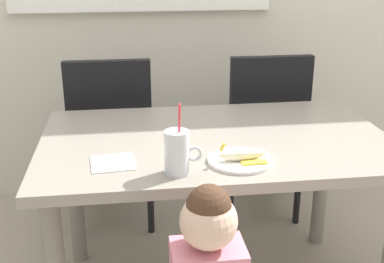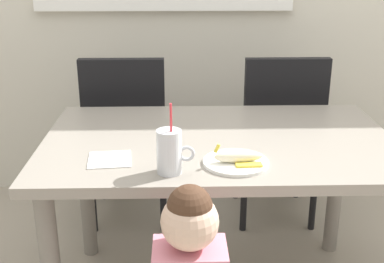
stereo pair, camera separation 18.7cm
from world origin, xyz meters
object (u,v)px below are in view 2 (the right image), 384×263
(peeled_banana, at_px, (239,157))
(paper_napkin, at_px, (110,159))
(dining_table, at_px, (218,162))
(dining_chair_right, at_px, (279,131))
(snack_plate, at_px, (236,162))
(milk_cup, at_px, (170,154))
(dining_chair_left, at_px, (127,131))

(peeled_banana, xyz_separation_m, paper_napkin, (-0.45, 0.06, -0.03))
(dining_table, relative_size, dining_chair_right, 1.45)
(peeled_banana, bearing_deg, dining_table, 100.38)
(snack_plate, bearing_deg, dining_table, 98.76)
(dining_chair_right, height_order, milk_cup, milk_cup)
(dining_chair_left, height_order, paper_napkin, dining_chair_left)
(dining_chair_left, bearing_deg, dining_table, 123.41)
(milk_cup, xyz_separation_m, snack_plate, (0.23, 0.06, -0.06))
(snack_plate, distance_m, peeled_banana, 0.03)
(peeled_banana, bearing_deg, dining_chair_left, 117.60)
(dining_chair_left, height_order, dining_chair_right, same)
(milk_cup, relative_size, peeled_banana, 1.45)
(dining_table, bearing_deg, paper_napkin, -152.75)
(peeled_banana, distance_m, paper_napkin, 0.46)
(milk_cup, bearing_deg, snack_plate, 15.48)
(paper_napkin, bearing_deg, dining_chair_right, 47.70)
(dining_chair_right, relative_size, peeled_banana, 5.55)
(dining_chair_left, relative_size, peeled_banana, 5.55)
(dining_chair_right, xyz_separation_m, paper_napkin, (-0.78, -0.86, 0.21))
(snack_plate, bearing_deg, milk_cup, -164.52)
(dining_table, height_order, paper_napkin, paper_napkin)
(dining_table, height_order, dining_chair_left, dining_chair_left)
(paper_napkin, bearing_deg, peeled_banana, -7.29)
(snack_plate, relative_size, paper_napkin, 1.53)
(milk_cup, xyz_separation_m, peeled_banana, (0.24, 0.05, -0.04))
(dining_chair_right, height_order, snack_plate, dining_chair_right)
(dining_table, bearing_deg, dining_chair_left, 123.41)
(dining_table, bearing_deg, milk_cup, -120.74)
(dining_chair_left, distance_m, dining_chair_right, 0.82)
(dining_table, relative_size, snack_plate, 6.04)
(dining_table, relative_size, dining_chair_left, 1.45)
(dining_table, distance_m, dining_chair_right, 0.76)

